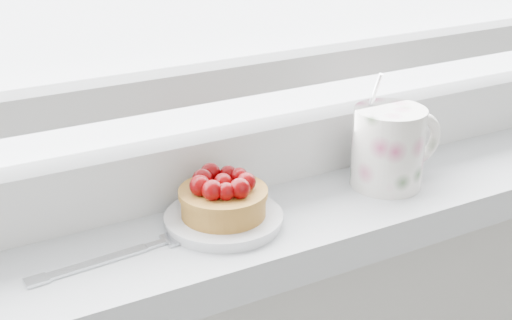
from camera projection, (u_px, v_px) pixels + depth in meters
saucer at (224, 219)px, 0.74m from camera, size 0.12×0.12×0.01m
raspberry_tart at (223, 196)px, 0.73m from camera, size 0.09×0.09×0.05m
floral_mug at (390, 145)px, 0.82m from camera, size 0.12×0.08×0.13m
fork at (129, 252)px, 0.69m from camera, size 0.21×0.03×0.00m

